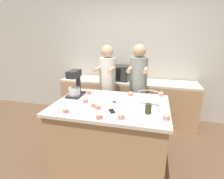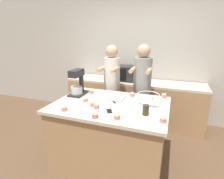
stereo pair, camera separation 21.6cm
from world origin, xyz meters
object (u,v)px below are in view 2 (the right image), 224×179
Objects in this scene: cell_phone at (109,111)px; cupcake_8 at (150,98)px; cupcake_0 at (93,104)px; knife at (117,104)px; cupcake_7 at (164,95)px; microwave_oven at (122,73)px; person_left at (112,88)px; cupcake_3 at (64,108)px; stand_mixer at (78,84)px; cupcake_9 at (86,99)px; cupcake_6 at (117,116)px; mixing_bowl at (148,100)px; drinking_glass at (146,110)px; cupcake_4 at (91,91)px; cupcake_1 at (163,119)px; cupcake_5 at (95,115)px; person_right at (142,91)px; cupcake_2 at (96,106)px; cupcake_10 at (132,94)px; baking_tray at (111,97)px.

cupcake_8 is (0.41, 0.54, 0.03)m from cell_phone.
knife is at bearing 30.89° from cupcake_0.
cell_phone is at bearing -128.47° from cupcake_7.
person_left is at bearing -90.88° from microwave_oven.
stand_mixer is at bearing 103.92° from cupcake_3.
cupcake_8 is 1.00× the size of cupcake_9.
person_left is at bearing 112.16° from cupcake_6.
cell_phone is 2.26× the size of cupcake_6.
cupcake_3 is at bearing -152.88° from mixing_bowl.
cupcake_4 is (-0.92, 0.49, -0.03)m from drinking_glass.
mixing_bowl is 3.97× the size of cupcake_1.
microwave_oven is at bearing 92.52° from cupcake_0.
cupcake_1 is 1.00× the size of cupcake_4.
cell_phone is 0.20m from cupcake_6.
cupcake_8 is at bearing -132.60° from cupcake_7.
person_left reaches higher than microwave_oven.
cupcake_9 is (-0.43, -0.05, 0.03)m from knife.
cupcake_8 is at bearing 22.05° from cupcake_9.
knife is 0.47m from cupcake_5.
person_left is 0.99× the size of person_right.
person_left is 23.25× the size of cupcake_0.
cupcake_9 is at bearing 154.18° from cell_phone.
cupcake_7 is at bearing 27.53° from cupcake_9.
knife is 0.69m from cupcake_1.
cell_phone is 2.26× the size of cupcake_7.
cell_phone is 2.26× the size of cupcake_2.
cupcake_10 is at bearing 90.66° from cupcake_6.
mixing_bowl is 3.97× the size of cupcake_5.
person_right reaches higher than cupcake_10.
cupcake_8 is (0.67, 0.45, 0.00)m from cupcake_0.
cupcake_6 is 0.98m from cupcake_7.
cupcake_6 is at bearing -71.55° from knife.
cupcake_1 and cupcake_10 have the same top height.
cupcake_0 is at bearing -34.42° from cupcake_9.
cupcake_1 and cupcake_7 have the same top height.
cupcake_7 and cupcake_10 have the same top height.
cupcake_10 is at bearing -167.08° from cupcake_7.
cell_phone is (0.33, -1.65, -0.11)m from microwave_oven.
baking_tray is 5.29× the size of cupcake_8.
cupcake_7 is (0.16, 0.67, -0.03)m from drinking_glass.
cupcake_9 is (-0.08, -0.84, 0.08)m from person_left.
baking_tray is at bearing -15.06° from cupcake_4.
cupcake_8 and cupcake_10 have the same top height.
cupcake_3 is 0.37m from cupcake_9.
cupcake_9 is at bearing 166.23° from cupcake_1.
cupcake_3 is (-0.18, -1.20, 0.08)m from person_left.
cupcake_4 is at bearing 165.95° from mixing_bowl.
drinking_glass is 0.48m from cupcake_8.
cupcake_5 is at bearing -103.15° from person_right.
cupcake_1 is (0.95, -1.70, -0.08)m from microwave_oven.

